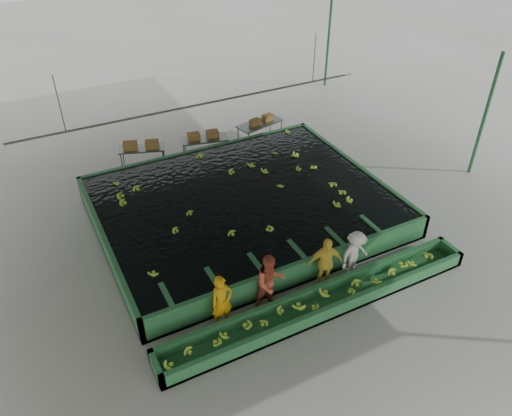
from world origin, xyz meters
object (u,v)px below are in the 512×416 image
box_stack_left (142,148)px  worker_b (270,282)px  worker_c (325,263)px  box_stack_right (261,122)px  worker_d (355,254)px  sorting_trough (322,303)px  box_stack_mid (203,138)px  packing_table_right (260,132)px  flotation_tank (243,206)px  packing_table_mid (205,148)px  worker_a (222,302)px  packing_table_left (143,157)px

box_stack_left → worker_b: bearing=-84.6°
worker_c → box_stack_right: size_ratio=1.48×
worker_c → worker_d: bearing=16.2°
sorting_trough → box_stack_mid: bearing=87.5°
worker_b → packing_table_right: size_ratio=0.87×
flotation_tank → packing_table_right: 5.76m
flotation_tank → worker_c: 4.36m
packing_table_mid → box_stack_mid: bearing=132.3°
worker_b → box_stack_mid: worker_b is taller
packing_table_right → box_stack_left: (-5.35, 0.32, 0.37)m
packing_table_right → box_stack_right: size_ratio=1.76×
worker_b → packing_table_right: 10.14m
box_stack_left → box_stack_mid: size_ratio=1.09×
sorting_trough → packing_table_mid: bearing=87.3°
worker_a → packing_table_mid: 9.54m
worker_b → packing_table_mid: (1.73, 8.97, -0.48)m
worker_a → box_stack_left: 9.43m
sorting_trough → worker_a: size_ratio=5.82×
flotation_tank → worker_a: size_ratio=5.82×
worker_a → packing_table_right: size_ratio=0.81×
packing_table_mid → packing_table_right: size_ratio=0.93×
worker_a → packing_table_left: (0.62, 9.47, -0.43)m
box_stack_mid → worker_c: bearing=-88.9°
flotation_tank → box_stack_left: bearing=112.8°
flotation_tank → worker_c: bearing=-82.1°
flotation_tank → worker_a: (-2.75, -4.30, 0.41)m
worker_b → box_stack_right: (4.53, 9.08, 0.04)m
worker_d → packing_table_left: 10.22m
packing_table_right → sorting_trough: bearing=-107.9°
flotation_tank → box_stack_mid: bearing=84.8°
flotation_tank → sorting_trough: bearing=-90.0°
worker_d → packing_table_right: 9.22m
sorting_trough → worker_a: (-2.75, 0.80, 0.61)m
sorting_trough → box_stack_left: box_stack_left is taller
sorting_trough → box_stack_left: 10.45m
worker_d → box_stack_right: bearing=71.2°
flotation_tank → packing_table_mid: (0.47, 4.67, 0.00)m
box_stack_right → box_stack_left: bearing=176.5°
worker_a → packing_table_mid: worker_a is taller
sorting_trough → packing_table_left: (-2.13, 10.27, 0.18)m
flotation_tank → packing_table_left: bearing=112.4°
packing_table_left → worker_d: bearing=-68.0°
flotation_tank → box_stack_left: box_stack_left is taller
packing_table_left → box_stack_right: size_ratio=1.56×
packing_table_mid → box_stack_mid: 0.45m
sorting_trough → worker_c: size_ratio=5.60×
flotation_tank → box_stack_right: (3.27, 4.78, 0.52)m
worker_d → packing_table_mid: 9.06m
worker_d → packing_table_right: bearing=71.6°
sorting_trough → flotation_tank: bearing=90.0°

